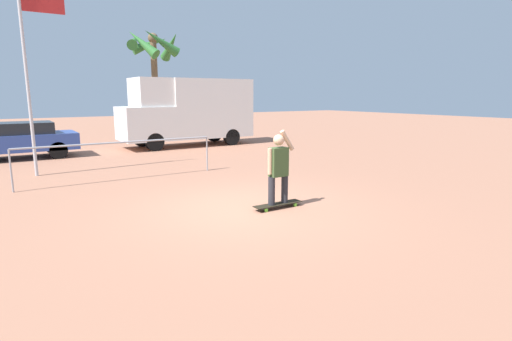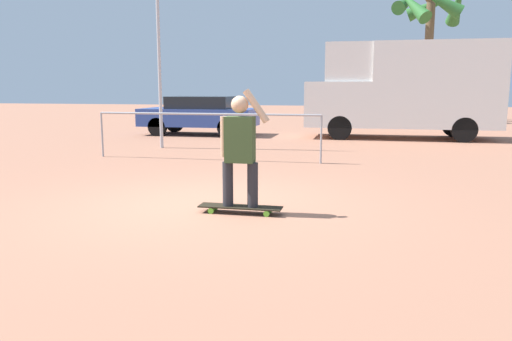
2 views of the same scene
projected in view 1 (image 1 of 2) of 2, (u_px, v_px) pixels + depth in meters
ground_plane at (246, 208)px, 8.32m from camera, size 80.00×80.00×0.00m
skateboard at (278, 204)px, 8.31m from camera, size 1.11×0.25×0.09m
person_skateboarder at (278, 165)px, 8.16m from camera, size 0.65×0.22×1.53m
camper_van at (189, 110)px, 18.37m from camera, size 6.00×2.06×3.05m
parked_car_blue at (18, 139)px, 14.67m from camera, size 3.99×1.82×1.34m
palm_tree_near_van at (152, 49)px, 26.23m from camera, size 3.54×3.63×6.58m
flagpole at (31, 58)px, 11.13m from camera, size 1.19×0.12×5.54m
plaza_railing_segment at (121, 147)px, 10.90m from camera, size 5.26×0.05×1.08m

